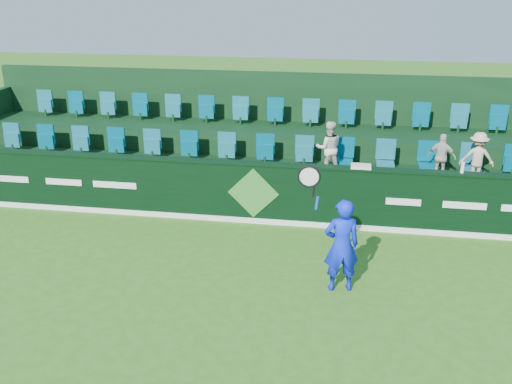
% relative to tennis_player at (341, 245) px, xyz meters
% --- Properties ---
extents(ground, '(60.00, 60.00, 0.00)m').
position_rel_tennis_player_xyz_m(ground, '(-1.89, -1.41, -0.84)').
color(ground, '#346D1A').
rests_on(ground, ground).
extents(sponsor_hoarding, '(16.00, 0.25, 1.35)m').
position_rel_tennis_player_xyz_m(sponsor_hoarding, '(-1.89, 2.59, -0.17)').
color(sponsor_hoarding, black).
rests_on(sponsor_hoarding, ground).
extents(stand_tier_front, '(16.00, 2.00, 0.80)m').
position_rel_tennis_player_xyz_m(stand_tier_front, '(-1.89, 3.69, -0.44)').
color(stand_tier_front, black).
rests_on(stand_tier_front, ground).
extents(stand_tier_back, '(16.00, 1.80, 1.30)m').
position_rel_tennis_player_xyz_m(stand_tier_back, '(-1.89, 5.59, -0.19)').
color(stand_tier_back, black).
rests_on(stand_tier_back, ground).
extents(stand_rear, '(16.00, 4.10, 2.60)m').
position_rel_tennis_player_xyz_m(stand_rear, '(-1.89, 6.03, 0.38)').
color(stand_rear, black).
rests_on(stand_rear, ground).
extents(seat_row_front, '(13.50, 0.50, 0.60)m').
position_rel_tennis_player_xyz_m(seat_row_front, '(-1.89, 4.09, 0.26)').
color(seat_row_front, '#166579').
rests_on(seat_row_front, stand_tier_front).
extents(seat_row_back, '(13.50, 0.50, 0.60)m').
position_rel_tennis_player_xyz_m(seat_row_back, '(-1.89, 5.89, 0.76)').
color(seat_row_back, '#166579').
rests_on(seat_row_back, stand_tier_back).
extents(tennis_player, '(1.11, 0.52, 2.24)m').
position_rel_tennis_player_xyz_m(tennis_player, '(0.00, 0.00, 0.00)').
color(tennis_player, '#0D25EC').
rests_on(tennis_player, ground).
extents(spectator_left, '(0.67, 0.56, 1.21)m').
position_rel_tennis_player_xyz_m(spectator_left, '(-0.39, 3.71, 0.57)').
color(spectator_left, silver).
rests_on(spectator_left, stand_tier_front).
extents(spectator_middle, '(0.66, 0.43, 1.04)m').
position_rel_tennis_player_xyz_m(spectator_middle, '(2.06, 3.71, 0.48)').
color(spectator_middle, beige).
rests_on(spectator_middle, stand_tier_front).
extents(spectator_right, '(0.74, 0.46, 1.10)m').
position_rel_tennis_player_xyz_m(spectator_right, '(2.80, 3.71, 0.51)').
color(spectator_right, '#D0B492').
rests_on(spectator_right, stand_tier_front).
extents(towel, '(0.40, 0.26, 0.06)m').
position_rel_tennis_player_xyz_m(towel, '(0.31, 2.59, 0.54)').
color(towel, silver).
rests_on(towel, sponsor_hoarding).
extents(drinks_bottle, '(0.07, 0.07, 0.22)m').
position_rel_tennis_player_xyz_m(drinks_bottle, '(2.29, 2.59, 0.62)').
color(drinks_bottle, white).
rests_on(drinks_bottle, sponsor_hoarding).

